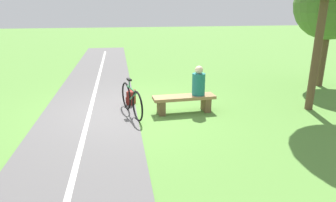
{
  "coord_description": "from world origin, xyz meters",
  "views": [
    {
      "loc": [
        0.51,
        7.42,
        2.58
      ],
      "look_at": [
        -0.74,
        1.55,
        0.71
      ],
      "focal_mm": 31.27,
      "sensor_mm": 36.0,
      "label": 1
    }
  ],
  "objects_px": {
    "backpack": "(131,98)",
    "tree_far_left": "(332,3)",
    "bench": "(184,101)",
    "bicycle": "(132,100)",
    "person_seated": "(199,83)"
  },
  "relations": [
    {
      "from": "person_seated",
      "to": "tree_far_left",
      "type": "relative_size",
      "value": 0.19
    },
    {
      "from": "tree_far_left",
      "to": "bench",
      "type": "bearing_deg",
      "value": 17.64
    },
    {
      "from": "tree_far_left",
      "to": "backpack",
      "type": "bearing_deg",
      "value": 6.51
    },
    {
      "from": "bench",
      "to": "bicycle",
      "type": "bearing_deg",
      "value": -4.42
    },
    {
      "from": "backpack",
      "to": "person_seated",
      "type": "bearing_deg",
      "value": 150.39
    },
    {
      "from": "bench",
      "to": "tree_far_left",
      "type": "relative_size",
      "value": 0.41
    },
    {
      "from": "bench",
      "to": "person_seated",
      "type": "height_order",
      "value": "person_seated"
    },
    {
      "from": "bicycle",
      "to": "tree_far_left",
      "type": "height_order",
      "value": "tree_far_left"
    },
    {
      "from": "bench",
      "to": "bicycle",
      "type": "height_order",
      "value": "bicycle"
    },
    {
      "from": "person_seated",
      "to": "tree_far_left",
      "type": "distance_m",
      "value": 5.72
    },
    {
      "from": "bench",
      "to": "backpack",
      "type": "height_order",
      "value": "bench"
    },
    {
      "from": "backpack",
      "to": "tree_far_left",
      "type": "distance_m",
      "value": 7.28
    },
    {
      "from": "bench",
      "to": "person_seated",
      "type": "xyz_separation_m",
      "value": [
        -0.39,
        -0.0,
        0.47
      ]
    },
    {
      "from": "bench",
      "to": "bicycle",
      "type": "distance_m",
      "value": 1.36
    },
    {
      "from": "bicycle",
      "to": "backpack",
      "type": "bearing_deg",
      "value": 164.38
    }
  ]
}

